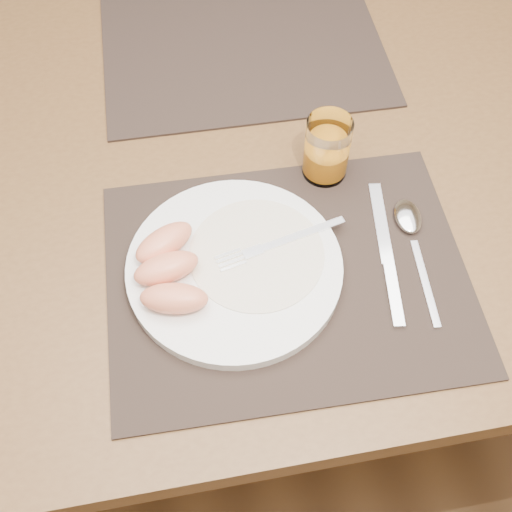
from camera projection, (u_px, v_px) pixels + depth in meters
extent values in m
plane|color=#54371C|center=(252.00, 361.00, 1.55)|extent=(5.00, 5.00, 0.00)
cube|color=brown|center=(249.00, 159.00, 0.94)|extent=(1.40, 0.90, 0.04)
cylinder|color=brown|center=(482.00, 113.00, 1.51)|extent=(0.06, 0.06, 0.71)
cube|color=#2D221C|center=(287.00, 276.00, 0.81)|extent=(0.46, 0.36, 0.00)
cube|color=#2D221C|center=(243.00, 47.00, 1.04)|extent=(0.46, 0.36, 0.00)
cylinder|color=white|center=(234.00, 268.00, 0.80)|extent=(0.27, 0.27, 0.02)
cylinder|color=white|center=(257.00, 254.00, 0.80)|extent=(0.17, 0.17, 0.00)
cube|color=silver|center=(303.00, 234.00, 0.82)|extent=(0.11, 0.04, 0.00)
cube|color=silver|center=(253.00, 252.00, 0.80)|extent=(0.03, 0.02, 0.00)
cube|color=silver|center=(230.00, 260.00, 0.79)|extent=(0.04, 0.03, 0.00)
cube|color=silver|center=(381.00, 223.00, 0.85)|extent=(0.03, 0.13, 0.00)
cube|color=silver|center=(394.00, 294.00, 0.78)|extent=(0.03, 0.09, 0.01)
cube|color=silver|center=(425.00, 283.00, 0.80)|extent=(0.02, 0.13, 0.00)
ellipsoid|color=silver|center=(408.00, 216.00, 0.85)|extent=(0.04, 0.06, 0.01)
cylinder|color=white|center=(327.00, 148.00, 0.86)|extent=(0.06, 0.06, 0.09)
cylinder|color=orange|center=(325.00, 160.00, 0.88)|extent=(0.05, 0.05, 0.04)
ellipsoid|color=#E7855E|center=(174.00, 298.00, 0.75)|extent=(0.09, 0.05, 0.03)
ellipsoid|color=#E7855E|center=(166.00, 268.00, 0.77)|extent=(0.09, 0.05, 0.03)
ellipsoid|color=#E7855E|center=(164.00, 242.00, 0.79)|extent=(0.09, 0.07, 0.03)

